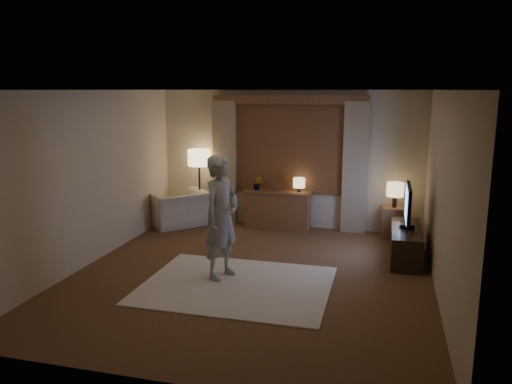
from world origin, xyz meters
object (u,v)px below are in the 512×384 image
(armchair, at_px, (177,208))
(person, at_px, (221,217))
(tv_stand, at_px, (406,244))
(sideboard, at_px, (278,211))
(side_table, at_px, (393,222))

(armchair, distance_m, person, 3.01)
(armchair, bearing_deg, tv_stand, 120.13)
(tv_stand, bearing_deg, sideboard, 152.58)
(sideboard, height_order, armchair, sideboard)
(side_table, relative_size, tv_stand, 0.40)
(armchair, height_order, tv_stand, armchair)
(sideboard, relative_size, armchair, 1.14)
(tv_stand, bearing_deg, person, -149.45)
(person, bearing_deg, tv_stand, -39.19)
(sideboard, xyz_separation_m, person, (-0.22, -2.68, 0.53))
(tv_stand, distance_m, person, 2.99)
(sideboard, bearing_deg, armchair, -172.10)
(armchair, xyz_separation_m, person, (1.72, -2.41, 0.54))
(armchair, relative_size, side_table, 1.88)
(armchair, distance_m, side_table, 4.06)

